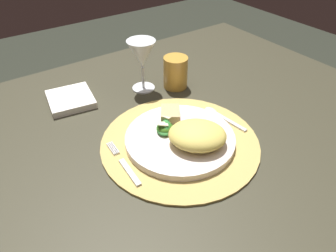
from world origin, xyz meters
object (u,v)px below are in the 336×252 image
Objects in this scene: amber_tumbler at (176,72)px; dining_table at (148,164)px; spoon at (218,115)px; dinner_plate at (180,138)px; fork at (125,165)px; wine_glass at (142,56)px; napkin at (71,99)px.

dining_table is at bearing -142.72° from amber_tumbler.
dining_table is 0.23m from spoon.
amber_tumbler reaches higher than dinner_plate.
amber_tumbler reaches higher than dining_table.
dining_table is 0.29m from amber_tumbler.
wine_glass is (0.21, 0.27, 0.10)m from fork.
wine_glass is (0.06, 0.27, 0.09)m from dinner_plate.
spoon is (0.20, -0.05, 0.11)m from dining_table.
dinner_plate is at bearing -1.31° from fork.
fork reaches higher than dining_table.
spoon is 0.42m from napkin.
amber_tumbler is (0.20, 0.15, 0.15)m from dining_table.
amber_tumbler is at bearing -18.52° from napkin.
dinner_plate is at bearing -170.57° from spoon.
wine_glass is at bearing 77.15° from dinner_plate.
amber_tumbler is at bearing -27.32° from wine_glass.
napkin is at bearing 90.07° from fork.
wine_glass reaches higher than dining_table.
dinner_plate is 1.69× the size of fork.
dinner_plate reaches higher than fork.
fork is (-0.10, -0.07, 0.11)m from dining_table.
fork is 1.14× the size of spoon.
napkin is (-0.00, 0.32, 0.00)m from fork.
spoon reaches higher than dining_table.
fork is 1.20× the size of napkin.
dinner_plate is at bearing -65.25° from napkin.
fork is (-0.15, 0.00, -0.01)m from dinner_plate.
amber_tumbler is (0.30, -0.10, 0.04)m from napkin.
wine_glass is (-0.08, 0.24, 0.10)m from spoon.
napkin is 0.32m from amber_tumbler.
napkin reaches higher than dining_table.
dinner_plate is at bearing -102.85° from wine_glass.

